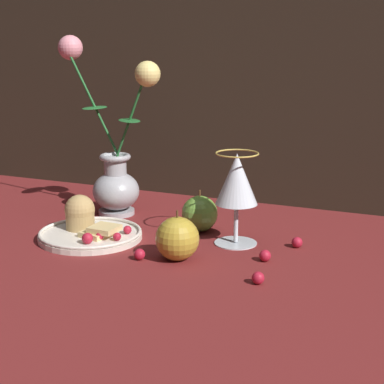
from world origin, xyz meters
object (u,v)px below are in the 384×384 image
Objects in this scene: plate_with_pastries at (88,228)px; apple_beside_vase at (177,239)px; vase at (114,160)px; apple_near_glass at (197,213)px; wine_glass at (237,183)px.

apple_beside_vase is (0.20, -0.04, 0.02)m from plate_with_pastries.
vase is 0.22m from apple_near_glass.
apple_beside_vase is at bearing -78.89° from apple_near_glass.
apple_near_glass is at bearing -11.62° from vase.
apple_near_glass is (-0.09, 0.04, -0.08)m from wine_glass.
plate_with_pastries is 0.21m from apple_near_glass.
wine_glass reaches higher than apple_near_glass.
apple_beside_vase is 0.17m from apple_near_glass.
wine_glass is (0.26, 0.08, 0.09)m from plate_with_pastries.
wine_glass reaches higher than apple_beside_vase.
plate_with_pastries is 0.21m from apple_beside_vase.
vase is at bearing 139.23° from apple_beside_vase.
vase is 0.19m from plate_with_pastries.
vase reaches higher than apple_near_glass.
apple_near_glass is at bearing 155.12° from wine_glass.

